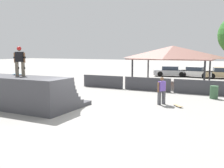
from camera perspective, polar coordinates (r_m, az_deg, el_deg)
ground_plane at (r=12.63m, az=-6.85°, el=-6.76°), size 160.00×160.00×0.00m
quarter_pipe_ramp at (r=14.58m, az=-19.39°, el=-2.11°), size 5.74×3.67×1.75m
skater_on_deck at (r=14.61m, az=-20.37°, el=5.36°), size 0.68×0.43×1.61m
skateboard_on_deck at (r=15.07m, az=-20.52°, el=2.09°), size 0.79×0.21×0.09m
bystander_walking at (r=14.82m, az=11.29°, el=-1.18°), size 0.42×0.61×1.62m
skateboard_on_ground at (r=14.52m, az=14.88°, el=-4.86°), size 0.65×0.73×0.09m
barrier_fence at (r=19.95m, az=8.02°, el=-0.03°), size 11.73×0.12×1.05m
pavilion_shelter at (r=24.74m, az=13.72°, el=6.98°), size 7.52×5.61×3.65m
trash_bin at (r=17.74m, az=22.28°, el=-1.76°), size 0.52×0.52×0.85m
parked_car_silver at (r=32.28m, az=13.32°, el=2.79°), size 4.46×2.44×1.27m
parked_car_white at (r=31.80m, az=18.65°, el=2.54°), size 4.33×2.40×1.27m
parked_car_tan at (r=31.51m, az=24.08°, el=2.24°), size 4.49×2.46×1.27m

